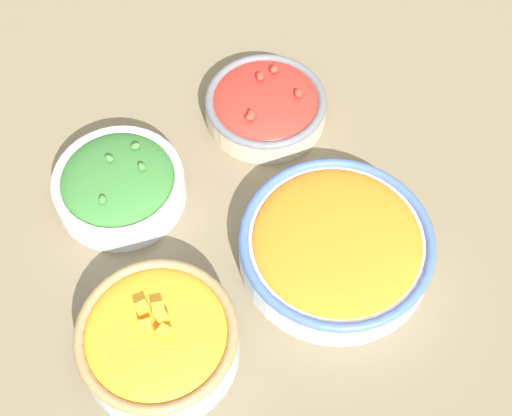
{
  "coord_description": "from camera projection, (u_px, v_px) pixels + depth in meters",
  "views": [
    {
      "loc": [
        -0.31,
        -0.32,
        0.76
      ],
      "look_at": [
        0.0,
        0.0,
        0.03
      ],
      "focal_mm": 50.0,
      "sensor_mm": 36.0,
      "label": 1
    }
  ],
  "objects": [
    {
      "name": "ground_plane",
      "position": [
        256.0,
        221.0,
        0.89
      ],
      "size": [
        3.0,
        3.0,
        0.0
      ],
      "primitive_type": "plane",
      "color": "#75664C"
    },
    {
      "name": "bowl_carrots",
      "position": [
        336.0,
        244.0,
        0.83
      ],
      "size": [
        0.23,
        0.23,
        0.06
      ],
      "color": "silver",
      "rests_on": "ground_plane"
    },
    {
      "name": "bowl_squash",
      "position": [
        158.0,
        339.0,
        0.77
      ],
      "size": [
        0.18,
        0.18,
        0.08
      ],
      "color": "#B2C1CC",
      "rests_on": "ground_plane"
    },
    {
      "name": "bowl_cherry_tomatoes",
      "position": [
        266.0,
        104.0,
        0.95
      ],
      "size": [
        0.16,
        0.16,
        0.05
      ],
      "color": "beige",
      "rests_on": "ground_plane"
    },
    {
      "name": "bowl_broccoli",
      "position": [
        119.0,
        183.0,
        0.88
      ],
      "size": [
        0.16,
        0.16,
        0.07
      ],
      "color": "white",
      "rests_on": "ground_plane"
    }
  ]
}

